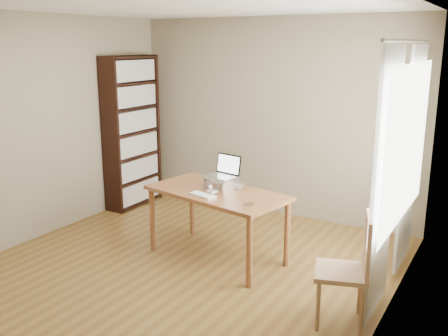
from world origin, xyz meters
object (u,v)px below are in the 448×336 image
at_px(desk, 217,199).
at_px(keyboard, 202,195).
at_px(laptop, 224,171).
at_px(chair, 350,267).
at_px(cat, 225,183).
at_px(bookshelf, 132,132).

xyz_separation_m(desk, keyboard, (-0.04, -0.22, 0.10)).
distance_m(laptop, chair, 1.82).
xyz_separation_m(cat, chair, (1.58, -0.70, -0.30)).
height_order(laptop, chair, laptop).
distance_m(laptop, keyboard, 0.40).
bearing_deg(keyboard, cat, 90.07).
xyz_separation_m(bookshelf, chair, (3.61, -1.58, -0.54)).
bearing_deg(bookshelf, laptop, -23.30).
height_order(bookshelf, keyboard, bookshelf).
bearing_deg(bookshelf, chair, -23.71).
bearing_deg(cat, laptop, 157.11).
xyz_separation_m(laptop, chair, (1.62, -0.73, -0.43)).
distance_m(bookshelf, desk, 2.26).
relative_size(laptop, chair, 0.37).
height_order(desk, keyboard, keyboard).
bearing_deg(desk, chair, -9.32).
bearing_deg(keyboard, chair, 0.16).
relative_size(desk, chair, 1.70).
xyz_separation_m(desk, chair, (1.62, -0.59, -0.15)).
relative_size(bookshelf, cat, 4.38).
bearing_deg(bookshelf, desk, -26.52).
height_order(bookshelf, laptop, bookshelf).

